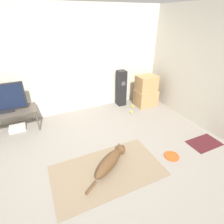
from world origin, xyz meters
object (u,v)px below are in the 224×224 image
(cardboard_box_lower, at_px, (146,98))
(tennis_ball_by_boxes, at_px, (131,112))
(frisbee, at_px, (172,156))
(tv, at_px, (3,98))
(game_console, at_px, (18,128))
(cardboard_box_upper, at_px, (146,83))
(tennis_ball_near_speaker, at_px, (132,106))
(tv_stand, at_px, (8,113))
(dog, at_px, (110,161))
(floor_speaker, at_px, (121,88))

(cardboard_box_lower, height_order, tennis_ball_by_boxes, cardboard_box_lower)
(frisbee, distance_m, tv, 3.52)
(tv, bearing_deg, game_console, -3.04)
(cardboard_box_upper, relative_size, tennis_ball_near_speaker, 8.00)
(tv_stand, bearing_deg, cardboard_box_upper, -2.44)
(tennis_ball_near_speaker, distance_m, game_console, 2.95)
(tv, bearing_deg, cardboard_box_upper, -2.49)
(game_console, bearing_deg, dog, -52.44)
(dog, bearing_deg, tv, 129.08)
(dog, xyz_separation_m, frisbee, (1.13, -0.25, -0.11))
(tv_stand, bearing_deg, cardboard_box_lower, -2.61)
(tennis_ball_near_speaker, bearing_deg, cardboard_box_upper, -2.00)
(frisbee, distance_m, cardboard_box_lower, 2.15)
(dog, bearing_deg, frisbee, -12.68)
(floor_speaker, bearing_deg, tennis_ball_near_speaker, -52.62)
(tv, bearing_deg, frisbee, -38.93)
(cardboard_box_upper, bearing_deg, cardboard_box_lower, -39.15)
(floor_speaker, distance_m, tv_stand, 2.82)
(tv_stand, bearing_deg, dog, -50.88)
(tennis_ball_near_speaker, bearing_deg, tv, 177.45)
(tennis_ball_by_boxes, bearing_deg, dog, -130.65)
(frisbee, distance_m, tennis_ball_by_boxes, 1.75)
(dog, height_order, tennis_ball_near_speaker, dog)
(tennis_ball_by_boxes, relative_size, game_console, 0.20)
(cardboard_box_lower, bearing_deg, tennis_ball_near_speaker, 176.60)
(cardboard_box_lower, xyz_separation_m, tennis_ball_near_speaker, (-0.41, 0.02, -0.19))
(tennis_ball_by_boxes, bearing_deg, cardboard_box_upper, 23.95)
(cardboard_box_upper, distance_m, tv_stand, 3.44)
(cardboard_box_lower, xyz_separation_m, floor_speaker, (-0.63, 0.31, 0.28))
(tennis_ball_by_boxes, xyz_separation_m, tennis_ball_near_speaker, (0.21, 0.28, 0.00))
(cardboard_box_upper, distance_m, tennis_ball_by_boxes, 0.91)
(tennis_ball_by_boxes, bearing_deg, tv_stand, 171.65)
(cardboard_box_upper, distance_m, floor_speaker, 0.70)
(tv, relative_size, tennis_ball_by_boxes, 12.75)
(dog, distance_m, game_console, 2.40)
(tv, xyz_separation_m, tennis_ball_by_boxes, (2.83, -0.42, -0.76))
(cardboard_box_upper, xyz_separation_m, game_console, (-3.35, 0.14, -0.61))
(dog, bearing_deg, cardboard_box_upper, 43.02)
(floor_speaker, height_order, tennis_ball_by_boxes, floor_speaker)
(dog, relative_size, cardboard_box_upper, 1.82)
(tv_stand, height_order, tennis_ball_near_speaker, tv_stand)
(cardboard_box_upper, height_order, game_console, cardboard_box_upper)
(cardboard_box_upper, distance_m, tv, 3.44)
(tennis_ball_by_boxes, bearing_deg, cardboard_box_lower, 22.68)
(tv_stand, bearing_deg, floor_speaker, 3.16)
(frisbee, bearing_deg, cardboard_box_lower, 68.93)
(tv_stand, height_order, tv, tv)
(tennis_ball_by_boxes, height_order, tennis_ball_near_speaker, same)
(frisbee, relative_size, tennis_ball_near_speaker, 4.10)
(frisbee, bearing_deg, dog, 167.32)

